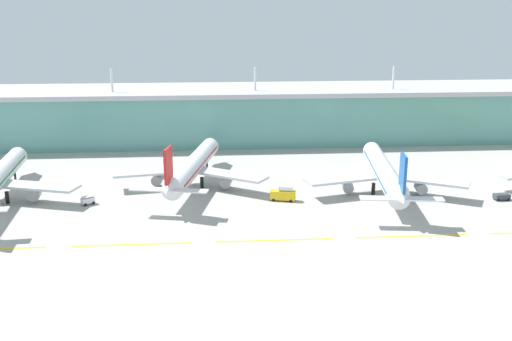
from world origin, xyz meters
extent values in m
plane|color=#A8A59E|center=(0.00, 0.00, 0.00)|extent=(600.00, 600.00, 0.00)
cube|color=#5B9E93|center=(0.00, 102.32, 10.13)|extent=(280.00, 28.00, 20.27)
cube|color=#B2B2B7|center=(0.00, 102.32, 21.17)|extent=(288.00, 34.00, 1.80)
cylinder|color=silver|center=(-56.00, 96.72, 26.57)|extent=(0.90, 0.90, 9.00)
cylinder|color=silver|center=(0.00, 96.72, 26.57)|extent=(0.90, 0.90, 9.00)
cylinder|color=silver|center=(56.00, 96.72, 26.57)|extent=(0.90, 0.90, 9.00)
cone|color=silver|center=(-82.22, 60.78, 6.50)|extent=(5.82, 4.44, 5.51)
cube|color=#B7BABF|center=(-67.43, 27.48, 5.20)|extent=(24.94, 13.62, 0.70)
cylinder|color=gray|center=(-68.75, 28.82, 2.40)|extent=(3.56, 4.75, 3.20)
cylinder|color=black|center=(-81.48, 51.82, 1.80)|extent=(0.70, 0.70, 3.60)
cylinder|color=black|center=(-76.32, 28.18, 1.80)|extent=(1.10, 1.10, 3.60)
cylinder|color=white|center=(-23.49, 41.88, 6.50)|extent=(16.32, 52.57, 5.80)
cone|color=white|center=(-17.76, 69.54, 6.50)|extent=(6.21, 5.03, 5.51)
cone|color=white|center=(-29.42, 13.25, 7.70)|extent=(6.17, 7.49, 5.72)
cube|color=red|center=(-29.22, 14.23, 14.15)|extent=(1.98, 6.41, 9.50)
cube|color=white|center=(-34.71, 14.86, 7.50)|extent=(10.44, 5.16, 0.36)
cube|color=white|center=(-23.94, 12.63, 7.50)|extent=(10.44, 5.16, 0.36)
cube|color=#B7BABF|center=(-36.14, 39.99, 5.20)|extent=(24.83, 10.98, 0.70)
cylinder|color=gray|center=(-34.67, 41.16, 2.40)|extent=(4.05, 5.06, 3.20)
cube|color=#B7BABF|center=(-12.64, 35.12, 5.20)|extent=(23.74, 18.97, 0.70)
cylinder|color=gray|center=(-13.52, 36.77, 2.40)|extent=(4.05, 5.06, 3.20)
cylinder|color=black|center=(-19.50, 61.16, 1.80)|extent=(0.70, 0.70, 3.60)
cylinder|color=black|center=(-27.23, 39.60, 1.80)|extent=(1.10, 1.10, 3.60)
cylinder|color=black|center=(-20.97, 38.30, 1.80)|extent=(1.10, 1.10, 3.60)
cube|color=red|center=(-23.49, 41.88, 6.90)|extent=(15.30, 47.44, 0.60)
cylinder|color=white|center=(33.82, 30.70, 6.50)|extent=(12.76, 53.55, 5.80)
cone|color=white|center=(37.59, 59.07, 6.50)|extent=(5.99, 4.69, 5.51)
cone|color=white|center=(29.92, 1.33, 7.70)|extent=(5.76, 7.22, 5.72)
cube|color=#19519E|center=(30.05, 2.32, 14.15)|extent=(1.54, 6.44, 9.50)
cube|color=white|center=(24.53, 2.55, 7.50)|extent=(10.33, 4.49, 0.36)
cube|color=white|center=(35.44, 1.10, 7.50)|extent=(10.33, 4.49, 0.36)
cube|color=#B7BABF|center=(21.34, 27.89, 5.20)|extent=(24.94, 12.57, 0.70)
cylinder|color=gray|center=(22.72, 29.16, 2.40)|extent=(3.76, 4.88, 3.20)
cube|color=#B7BABF|center=(45.14, 24.73, 5.20)|extent=(24.23, 17.76, 0.70)
cylinder|color=gray|center=(44.14, 26.32, 2.40)|extent=(3.76, 4.88, 3.20)
cylinder|color=black|center=(36.45, 50.49, 1.80)|extent=(0.70, 0.70, 3.60)
cylinder|color=black|center=(30.26, 28.14, 1.80)|extent=(1.10, 1.10, 3.60)
cylinder|color=black|center=(36.60, 27.30, 1.80)|extent=(1.10, 1.10, 3.60)
cube|color=#19519E|center=(33.82, 30.70, 6.90)|extent=(12.10, 48.27, 0.60)
cube|color=yellow|center=(-37.00, -4.96, 0.02)|extent=(28.00, 0.70, 0.04)
cube|color=yellow|center=(-3.00, -4.96, 0.02)|extent=(28.00, 0.70, 0.04)
cube|color=yellow|center=(31.00, -4.96, 0.02)|extent=(28.00, 0.70, 0.04)
cube|color=silver|center=(-53.21, 25.42, 1.25)|extent=(3.95, 3.63, 1.60)
cube|color=silver|center=(-53.21, 25.42, 2.40)|extent=(3.66, 3.41, 0.16)
cylinder|color=black|center=(-53.71, 24.01, 0.45)|extent=(0.92, 0.83, 0.90)
cylinder|color=black|center=(-54.70, 25.28, 0.45)|extent=(0.92, 0.83, 0.90)
cylinder|color=black|center=(-51.72, 25.56, 0.45)|extent=(0.92, 0.83, 0.90)
cylinder|color=black|center=(-52.72, 26.84, 0.45)|extent=(0.92, 0.83, 0.90)
cube|color=gold|center=(2.54, 24.59, 1.75)|extent=(7.62, 4.32, 2.60)
cylinder|color=silver|center=(3.32, 24.38, 3.95)|extent=(4.37, 2.94, 2.00)
cylinder|color=black|center=(-0.19, 24.08, 0.45)|extent=(0.96, 0.56, 0.90)
cylinder|color=black|center=(0.40, 26.35, 0.45)|extent=(0.96, 0.56, 0.90)
cylinder|color=black|center=(4.69, 22.82, 0.45)|extent=(0.96, 0.56, 0.90)
cylinder|color=black|center=(5.27, 25.09, 0.45)|extent=(0.96, 0.56, 0.90)
cube|color=#333842|center=(66.19, 20.26, 1.15)|extent=(4.54, 2.67, 1.40)
cylinder|color=black|center=(67.66, 21.43, 0.45)|extent=(0.92, 0.41, 0.90)
cylinder|color=black|center=(67.79, 19.28, 0.45)|extent=(0.92, 0.41, 0.90)
cylinder|color=black|center=(64.58, 21.24, 0.45)|extent=(0.92, 0.41, 0.90)
cylinder|color=black|center=(64.72, 19.09, 0.45)|extent=(0.92, 0.41, 0.90)
camera|label=1|loc=(-17.72, -135.56, 54.60)|focal=41.10mm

